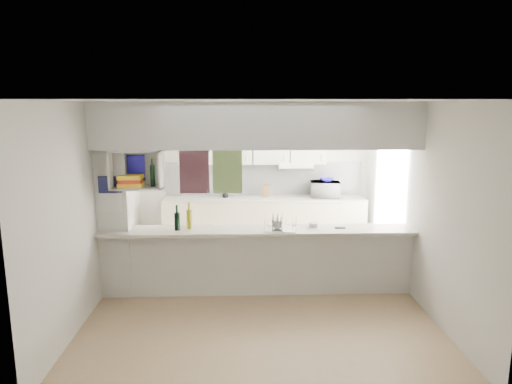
{
  "coord_description": "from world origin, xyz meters",
  "views": [
    {
      "loc": [
        -0.21,
        -5.91,
        2.56
      ],
      "look_at": [
        -0.0,
        0.5,
        1.33
      ],
      "focal_mm": 32.0,
      "sensor_mm": 36.0,
      "label": 1
    }
  ],
  "objects_px": {
    "microwave": "(325,189)",
    "dish_rack": "(281,223)",
    "bowl": "(327,180)",
    "wine_bottles": "(183,220)"
  },
  "relations": [
    {
      "from": "microwave",
      "to": "dish_rack",
      "type": "bearing_deg",
      "value": 70.08
    },
    {
      "from": "microwave",
      "to": "bowl",
      "type": "relative_size",
      "value": 1.98
    },
    {
      "from": "microwave",
      "to": "dish_rack",
      "type": "distance_m",
      "value": 2.38
    },
    {
      "from": "wine_bottles",
      "to": "dish_rack",
      "type": "bearing_deg",
      "value": -3.2
    },
    {
      "from": "microwave",
      "to": "dish_rack",
      "type": "xyz_separation_m",
      "value": [
        -0.99,
        -2.16,
        -0.05
      ]
    },
    {
      "from": "dish_rack",
      "to": "wine_bottles",
      "type": "relative_size",
      "value": 1.3
    },
    {
      "from": "wine_bottles",
      "to": "bowl",
      "type": "bearing_deg",
      "value": 42.18
    },
    {
      "from": "dish_rack",
      "to": "bowl",
      "type": "bearing_deg",
      "value": 74.55
    },
    {
      "from": "dish_rack",
      "to": "wine_bottles",
      "type": "bearing_deg",
      "value": -173.6
    },
    {
      "from": "microwave",
      "to": "dish_rack",
      "type": "relative_size",
      "value": 1.09
    }
  ]
}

